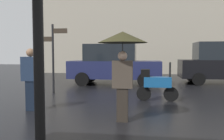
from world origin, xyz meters
The scene contains 6 objects.
pedestrian_with_umbrella centered at (0.46, 2.65, 1.62)m, with size 1.08×1.08×1.98m.
pedestrian_with_bag centered at (-2.01, 3.36, 0.93)m, with size 0.51×0.24×1.64m.
parked_scooter centered at (1.29, 5.12, 0.55)m, with size 1.31×0.32×1.23m.
parked_car_left centered at (4.79, 10.08, 1.03)m, with size 4.32×1.96×2.08m.
parked_car_right centered at (-0.58, 9.11, 0.99)m, with size 4.42×1.96×1.97m.
street_signpost centered at (-2.49, 6.09, 1.59)m, with size 1.08×0.08×2.60m.
Camera 1 is at (0.95, -2.57, 1.49)m, focal length 38.54 mm.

